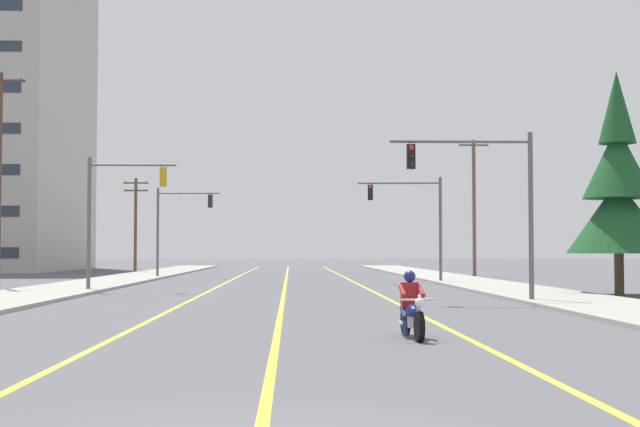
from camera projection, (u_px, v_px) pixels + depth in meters
lane_stripe_center at (286, 282)px, 52.79m from camera, size 0.16×100.00×0.01m
lane_stripe_left at (228, 282)px, 52.67m from camera, size 0.16×100.00×0.01m
lane_stripe_right at (353, 282)px, 52.93m from camera, size 0.16×100.00×0.01m
sidewalk_kerb_right at (479, 284)px, 48.16m from camera, size 4.40×110.00×0.14m
sidewalk_kerb_left at (93, 284)px, 47.45m from camera, size 4.40×110.00×0.14m
motorcycle_with_rider at (412, 311)px, 18.85m from camera, size 0.70×2.19×1.46m
traffic_signal_near_right at (490, 189)px, 31.71m from camera, size 5.23×0.37×6.20m
traffic_signal_near_left at (114, 204)px, 40.33m from camera, size 4.08×0.37×6.20m
traffic_signal_mid_right at (416, 213)px, 51.19m from camera, size 4.91×0.46×6.20m
traffic_signal_mid_left at (175, 219)px, 60.28m from camera, size 4.36×0.43×6.20m
utility_pole_right_far at (474, 205)px, 63.90m from camera, size 2.18×0.26×10.02m
utility_pole_left_far at (136, 221)px, 74.54m from camera, size 2.12×0.26×8.07m
conifer_tree_right_verge_near at (618, 192)px, 37.00m from camera, size 4.34×4.34×9.55m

